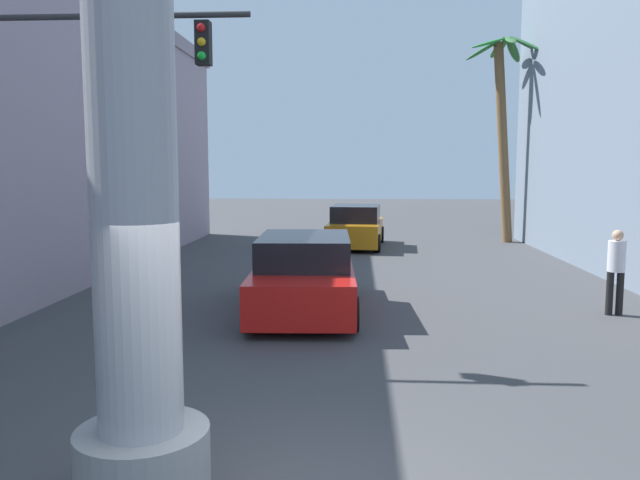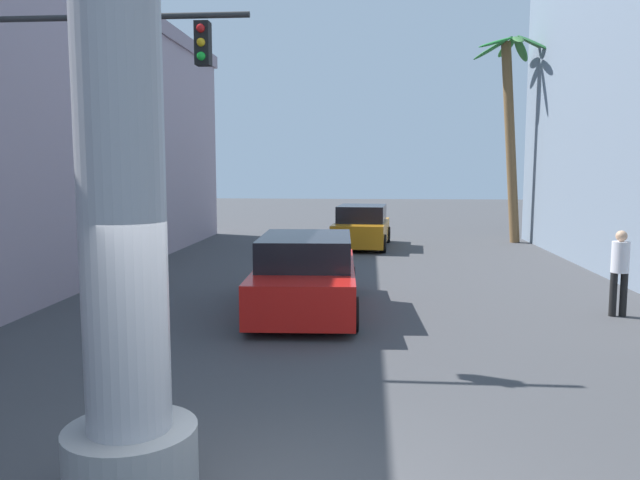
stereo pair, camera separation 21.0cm
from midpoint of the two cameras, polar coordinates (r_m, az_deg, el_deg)
ground_plane at (r=15.22m, az=1.53°, el=-4.55°), size 89.74×89.74×0.00m
traffic_light_mast at (r=11.69m, az=-23.35°, el=10.94°), size 5.27×0.32×5.52m
car_lead at (r=12.95m, az=-0.82°, el=-3.21°), size 2.28×4.99×1.56m
car_far at (r=23.37m, az=4.11°, el=1.16°), size 2.25×4.36×1.56m
palm_tree_far_right at (r=25.78m, az=17.37°, el=11.00°), size 3.17×3.31×7.99m
pedestrian_far_left at (r=20.35m, az=-14.82°, el=0.92°), size 0.47×0.47×1.72m
pedestrian_mid_right at (r=13.74m, az=26.13°, el=-2.17°), size 0.34×0.34×1.72m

